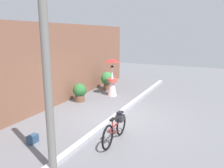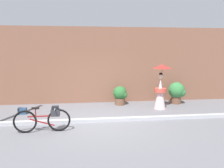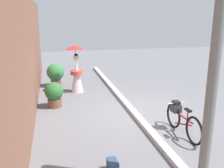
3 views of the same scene
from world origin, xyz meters
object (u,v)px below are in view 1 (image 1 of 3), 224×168
(utility_pole, at_px, (47,68))
(bicycle_near_officer, at_px, (116,127))
(person_with_parasol, at_px, (112,78))
(potted_plant_by_door, at_px, (80,92))
(potted_plant_small, at_px, (108,79))
(backpack_on_pavement, at_px, (33,139))

(utility_pole, bearing_deg, bicycle_near_officer, -18.13)
(person_with_parasol, bearing_deg, potted_plant_by_door, 150.16)
(potted_plant_by_door, bearing_deg, potted_plant_small, -2.37)
(potted_plant_small, bearing_deg, bicycle_near_officer, -151.02)
(utility_pole, bearing_deg, potted_plant_by_door, 27.02)
(potted_plant_by_door, height_order, potted_plant_small, potted_plant_small)
(potted_plant_small, distance_m, utility_pole, 8.06)
(bicycle_near_officer, relative_size, person_with_parasol, 0.90)
(backpack_on_pavement, bearing_deg, potted_plant_by_door, 14.45)
(person_with_parasol, xyz_separation_m, potted_plant_by_door, (-1.57, 0.90, -0.46))
(person_with_parasol, bearing_deg, bicycle_near_officer, -153.03)
(potted_plant_small, xyz_separation_m, backpack_on_pavement, (-6.67, -0.93, -0.44))
(person_with_parasol, distance_m, backpack_on_pavement, 5.65)
(person_with_parasol, height_order, potted_plant_small, person_with_parasol)
(backpack_on_pavement, xyz_separation_m, utility_pole, (-0.82, -1.43, 2.27))
(potted_plant_small, bearing_deg, potted_plant_by_door, 177.63)
(potted_plant_by_door, distance_m, potted_plant_small, 2.65)
(bicycle_near_officer, xyz_separation_m, backpack_on_pavement, (-1.21, 2.10, -0.29))
(person_with_parasol, bearing_deg, backpack_on_pavement, -178.60)
(bicycle_near_officer, distance_m, potted_plant_small, 6.25)
(potted_plant_small, bearing_deg, backpack_on_pavement, -172.08)
(bicycle_near_officer, distance_m, potted_plant_by_door, 4.22)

